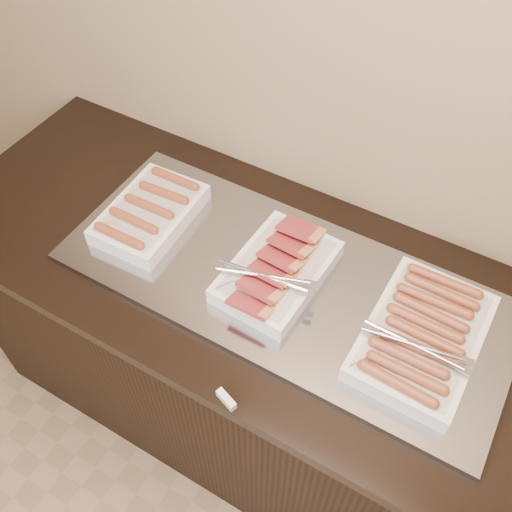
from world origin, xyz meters
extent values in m
cube|color=#9E896B|center=(0.00, 2.50, 1.40)|extent=(6.00, 0.05, 2.80)
cube|color=black|center=(0.00, 2.13, 0.43)|extent=(2.00, 0.70, 0.86)
cube|color=black|center=(0.00, 2.13, 0.88)|extent=(2.06, 0.76, 0.04)
cube|color=#9396A0|center=(0.02, 2.13, 0.91)|extent=(1.20, 0.50, 0.02)
cube|color=silver|center=(-0.41, 2.13, 0.95)|extent=(0.23, 0.33, 0.05)
cylinder|color=#9A4D2F|center=(-0.42, 2.00, 0.98)|extent=(0.14, 0.03, 0.03)
cylinder|color=#9A4D2F|center=(-0.42, 2.07, 0.98)|extent=(0.14, 0.03, 0.03)
cylinder|color=#9A4D2F|center=(-0.41, 2.13, 0.98)|extent=(0.14, 0.03, 0.03)
cylinder|color=#9A4D2F|center=(-0.41, 2.19, 0.98)|extent=(0.14, 0.03, 0.03)
cylinder|color=#9A4D2F|center=(-0.41, 2.26, 0.98)|extent=(0.14, 0.03, 0.03)
cube|color=silver|center=(0.00, 2.13, 0.95)|extent=(0.24, 0.34, 0.05)
cube|color=#AC3744|center=(0.00, 2.00, 0.97)|extent=(0.11, 0.09, 0.04)
cube|color=#AC3744|center=(0.00, 2.05, 0.97)|extent=(0.12, 0.10, 0.04)
cube|color=#AC3744|center=(0.00, 2.10, 0.98)|extent=(0.11, 0.09, 0.04)
cube|color=#AC3744|center=(0.00, 2.16, 0.98)|extent=(0.12, 0.10, 0.04)
cube|color=#AC3744|center=(0.00, 2.21, 0.98)|extent=(0.12, 0.09, 0.04)
cube|color=#AC3744|center=(0.00, 2.26, 0.99)|extent=(0.11, 0.09, 0.04)
cube|color=silver|center=(0.40, 2.13, 0.95)|extent=(0.26, 0.39, 0.05)
cylinder|color=#9A4D2F|center=(0.39, 1.97, 0.98)|extent=(0.17, 0.04, 0.03)
cylinder|color=#9A4D2F|center=(0.40, 2.00, 0.98)|extent=(0.17, 0.03, 0.03)
cylinder|color=#9A4D2F|center=(0.39, 2.04, 0.98)|extent=(0.17, 0.03, 0.03)
cylinder|color=#9A4D2F|center=(0.40, 2.08, 0.98)|extent=(0.17, 0.03, 0.03)
cylinder|color=#9A4D2F|center=(0.40, 2.11, 0.98)|extent=(0.17, 0.03, 0.03)
cylinder|color=#9A4D2F|center=(0.39, 2.15, 0.98)|extent=(0.17, 0.03, 0.03)
cylinder|color=#9A4D2F|center=(0.39, 2.18, 0.98)|extent=(0.17, 0.03, 0.03)
cylinder|color=#9A4D2F|center=(0.39, 2.22, 0.98)|extent=(0.17, 0.03, 0.03)
cylinder|color=#9A4D2F|center=(0.39, 2.26, 0.98)|extent=(0.17, 0.03, 0.03)
cylinder|color=#9A4D2F|center=(0.39, 2.29, 0.98)|extent=(0.17, 0.03, 0.03)
cube|color=silver|center=(0.07, 1.77, 0.91)|extent=(0.06, 0.03, 0.02)
camera|label=1|loc=(0.41, 1.31, 2.13)|focal=40.00mm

